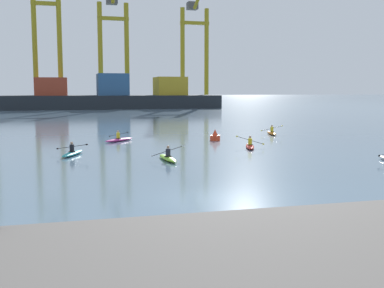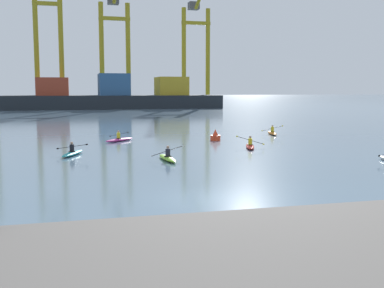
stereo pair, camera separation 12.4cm
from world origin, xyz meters
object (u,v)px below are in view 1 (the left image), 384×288
at_px(gantry_crane_east_mid, 114,36).
at_px(channel_buoy, 215,136).
at_px(gantry_crane_east, 195,40).
at_px(kayak_teal, 72,153).
at_px(kayak_lime, 168,158).
at_px(gantry_crane_west_mid, 47,26).
at_px(kayak_orange, 272,133).
at_px(kayak_magenta, 119,139).
at_px(kayak_red, 250,146).
at_px(container_barge, 113,97).

xyz_separation_m(gantry_crane_east_mid, channel_buoy, (1.22, -81.85, -17.57)).
height_order(gantry_crane_east, channel_buoy, gantry_crane_east).
distance_m(kayak_teal, kayak_lime, 6.99).
relative_size(channel_buoy, kayak_teal, 0.30).
distance_m(gantry_crane_west_mid, channel_buoy, 84.62).
distance_m(gantry_crane_east, kayak_orange, 85.87).
xyz_separation_m(kayak_orange, kayak_magenta, (-15.60, -2.64, 0.00)).
distance_m(gantry_crane_east_mid, channel_buoy, 83.72).
height_order(gantry_crane_west_mid, gantry_crane_east, gantry_crane_west_mid).
relative_size(channel_buoy, kayak_orange, 0.29).
bearing_deg(channel_buoy, kayak_lime, -121.59).
bearing_deg(kayak_orange, kayak_red, -122.38).
height_order(gantry_crane_west_mid, gantry_crane_east_mid, gantry_crane_west_mid).
xyz_separation_m(gantry_crane_east, kayak_teal, (-33.79, -93.46, -17.86)).
bearing_deg(gantry_crane_east, kayak_orange, -99.76).
relative_size(gantry_crane_east, kayak_magenta, 11.96).
xyz_separation_m(gantry_crane_east_mid, kayak_magenta, (-7.12, -80.46, -17.75)).
relative_size(kayak_red, kayak_orange, 0.99).
bearing_deg(gantry_crane_west_mid, kayak_orange, -72.18).
bearing_deg(channel_buoy, container_barge, 91.72).
height_order(gantry_crane_west_mid, kayak_lime, gantry_crane_west_mid).
bearing_deg(kayak_teal, kayak_red, 3.29).
height_order(container_barge, kayak_orange, container_barge).
xyz_separation_m(gantry_crane_east_mid, kayak_orange, (8.48, -77.82, -17.75)).
bearing_deg(gantry_crane_west_mid, channel_buoy, -77.86).
xyz_separation_m(channel_buoy, kayak_red, (0.96, -5.90, -0.19)).
bearing_deg(kayak_teal, channel_buoy, 28.44).
bearing_deg(container_barge, gantry_crane_east_mid, 81.88).
bearing_deg(kayak_magenta, gantry_crane_east, 70.75).
height_order(gantry_crane_east_mid, kayak_teal, gantry_crane_east_mid).
relative_size(kayak_lime, kayak_orange, 1.00).
distance_m(gantry_crane_east, kayak_magenta, 92.22).
xyz_separation_m(container_barge, channel_buoy, (2.24, -74.68, -2.39)).
distance_m(gantry_crane_west_mid, kayak_teal, 89.50).
distance_m(gantry_crane_west_mid, gantry_crane_east, 39.36).
bearing_deg(kayak_red, gantry_crane_east_mid, 91.43).
relative_size(kayak_teal, kayak_magenta, 1.17).
height_order(channel_buoy, kayak_lime, channel_buoy).
relative_size(container_barge, gantry_crane_east_mid, 1.43).
height_order(gantry_crane_east, kayak_orange, gantry_crane_east).
relative_size(gantry_crane_west_mid, gantry_crane_east_mid, 1.14).
bearing_deg(channel_buoy, gantry_crane_east_mid, 90.86).
height_order(kayak_red, kayak_magenta, kayak_red).
xyz_separation_m(gantry_crane_east, kayak_lime, (-27.94, -97.29, -17.86)).
bearing_deg(kayak_magenta, kayak_teal, -116.24).
height_order(container_barge, kayak_teal, container_barge).
bearing_deg(container_barge, kayak_orange, -82.34).
bearing_deg(gantry_crane_east_mid, gantry_crane_west_mid, -175.19).
bearing_deg(channel_buoy, kayak_teal, -151.56).
distance_m(gantry_crane_east_mid, kayak_magenta, 82.71).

